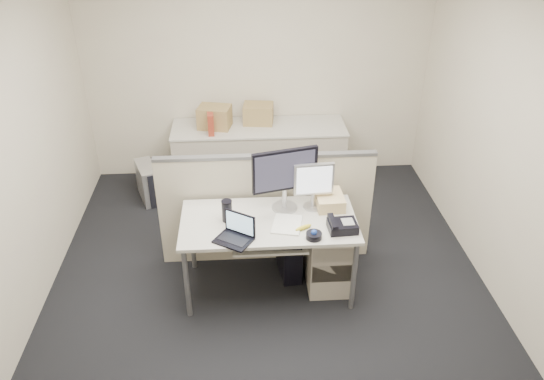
{
  "coord_description": "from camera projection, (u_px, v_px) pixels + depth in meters",
  "views": [
    {
      "loc": [
        -0.21,
        -3.73,
        3.26
      ],
      "look_at": [
        0.04,
        0.15,
        0.94
      ],
      "focal_mm": 35.0,
      "sensor_mm": 36.0,
      "label": 1
    }
  ],
  "objects": [
    {
      "name": "pc_tower_spare_dark",
      "position": [
        152.0,
        183.0,
        6.1
      ],
      "size": [
        0.34,
        0.48,
        0.42
      ],
      "primitive_type": "cube",
      "rotation": [
        0.0,
        0.0,
        0.41
      ],
      "color": "black",
      "rests_on": "floor"
    },
    {
      "name": "cellphone",
      "position": [
        279.0,
        207.0,
        4.68
      ],
      "size": [
        0.09,
        0.11,
        0.01
      ],
      "primitive_type": "cube",
      "rotation": [
        0.0,
        0.0,
        -0.43
      ],
      "color": "black",
      "rests_on": "desk"
    },
    {
      "name": "travel_mug",
      "position": [
        227.0,
        211.0,
        4.46
      ],
      "size": [
        0.11,
        0.11,
        0.18
      ],
      "primitive_type": "cylinder",
      "rotation": [
        0.0,
        0.0,
        0.32
      ],
      "color": "black",
      "rests_on": "desk"
    },
    {
      "name": "wall_back",
      "position": [
        257.0,
        67.0,
        6.12
      ],
      "size": [
        4.0,
        0.02,
        2.7
      ],
      "primitive_type": "cube",
      "color": "beige",
      "rests_on": "ground"
    },
    {
      "name": "cardboard_box_right",
      "position": [
        258.0,
        114.0,
        6.21
      ],
      "size": [
        0.37,
        0.3,
        0.25
      ],
      "primitive_type": "cube",
      "rotation": [
        0.0,
        0.0,
        -0.12
      ],
      "color": "tan",
      "rests_on": "back_counter"
    },
    {
      "name": "banana",
      "position": [
        303.0,
        227.0,
        4.39
      ],
      "size": [
        0.16,
        0.11,
        0.04
      ],
      "primitive_type": "ellipsoid",
      "rotation": [
        0.0,
        0.0,
        0.47
      ],
      "color": "yellow",
      "rests_on": "desk"
    },
    {
      "name": "trackball",
      "position": [
        314.0,
        236.0,
        4.28
      ],
      "size": [
        0.15,
        0.15,
        0.05
      ],
      "primitive_type": "cylinder",
      "rotation": [
        0.0,
        0.0,
        -0.14
      ],
      "color": "black",
      "rests_on": "desk"
    },
    {
      "name": "monitor_small",
      "position": [
        313.0,
        187.0,
        4.58
      ],
      "size": [
        0.36,
        0.2,
        0.43
      ],
      "primitive_type": "cube",
      "rotation": [
        0.0,
        0.0,
        0.08
      ],
      "color": "#B7B7BC",
      "rests_on": "desk"
    },
    {
      "name": "cardboard_box_left",
      "position": [
        215.0,
        118.0,
        6.09
      ],
      "size": [
        0.41,
        0.34,
        0.27
      ],
      "primitive_type": "cube",
      "rotation": [
        0.0,
        0.0,
        -0.22
      ],
      "color": "tan",
      "rests_on": "back_counter"
    },
    {
      "name": "desk_phone",
      "position": [
        342.0,
        226.0,
        4.37
      ],
      "size": [
        0.24,
        0.2,
        0.07
      ],
      "primitive_type": "cube",
      "rotation": [
        0.0,
        0.0,
        0.06
      ],
      "color": "black",
      "rests_on": "desk"
    },
    {
      "name": "drawer_pedestal",
      "position": [
        329.0,
        252.0,
        4.79
      ],
      "size": [
        0.4,
        0.55,
        0.65
      ],
      "primitive_type": "cube",
      "color": "#B1A897",
      "rests_on": "floor"
    },
    {
      "name": "laptop",
      "position": [
        233.0,
        230.0,
        4.2
      ],
      "size": [
        0.35,
        0.33,
        0.21
      ],
      "primitive_type": "cube",
      "rotation": [
        0.0,
        0.0,
        -0.57
      ],
      "color": "black",
      "rests_on": "desk"
    },
    {
      "name": "paper_stack",
      "position": [
        287.0,
        224.0,
        4.45
      ],
      "size": [
        0.29,
        0.34,
        0.01
      ],
      "primitive_type": "cube",
      "rotation": [
        0.0,
        0.0,
        -0.22
      ],
      "color": "silver",
      "rests_on": "desk"
    },
    {
      "name": "red_binder",
      "position": [
        211.0,
        122.0,
        5.98
      ],
      "size": [
        0.09,
        0.29,
        0.26
      ],
      "primitive_type": "cube",
      "rotation": [
        0.0,
        0.0,
        0.07
      ],
      "color": "maroon",
      "rests_on": "back_counter"
    },
    {
      "name": "monitor_main",
      "position": [
        285.0,
        180.0,
        4.52
      ],
      "size": [
        0.61,
        0.35,
        0.58
      ],
      "primitive_type": "cube",
      "rotation": [
        0.0,
        0.0,
        0.24
      ],
      "color": "black",
      "rests_on": "desk"
    },
    {
      "name": "manila_folders",
      "position": [
        329.0,
        200.0,
        4.68
      ],
      "size": [
        0.25,
        0.31,
        0.11
      ],
      "primitive_type": "cube",
      "rotation": [
        0.0,
        0.0,
        0.04
      ],
      "color": "#D6B383",
      "rests_on": "desk"
    },
    {
      "name": "pc_tower_desk",
      "position": [
        289.0,
        254.0,
        4.96
      ],
      "size": [
        0.22,
        0.44,
        0.4
      ],
      "primitive_type": "cube",
      "rotation": [
        0.0,
        0.0,
        0.11
      ],
      "color": "black",
      "rests_on": "floor"
    },
    {
      "name": "wall_right",
      "position": [
        514.0,
        148.0,
        4.3
      ],
      "size": [
        0.02,
        4.5,
        2.7
      ],
      "primitive_type": "cube",
      "color": "beige",
      "rests_on": "ground"
    },
    {
      "name": "pc_tower_spare_silver",
      "position": [
        148.0,
        182.0,
        6.1
      ],
      "size": [
        0.33,
        0.5,
        0.43
      ],
      "primitive_type": "cube",
      "rotation": [
        0.0,
        0.0,
        0.35
      ],
      "color": "#B7B7BC",
      "rests_on": "floor"
    },
    {
      "name": "keyboard_tray",
      "position": [
        270.0,
        243.0,
        4.41
      ],
      "size": [
        0.62,
        0.32,
        0.02
      ],
      "primitive_type": "cube",
      "color": "silver",
      "rests_on": "desk"
    },
    {
      "name": "cubicle_partition",
      "position": [
        266.0,
        210.0,
        4.98
      ],
      "size": [
        2.0,
        0.06,
        1.1
      ],
      "primitive_type": "cube",
      "color": "#B4AB93",
      "rests_on": "floor"
    },
    {
      "name": "sticky_pad",
      "position": [
        290.0,
        219.0,
        4.52
      ],
      "size": [
        0.09,
        0.09,
        0.01
      ],
      "primitive_type": "cube",
      "rotation": [
        0.0,
        0.0,
        -0.23
      ],
      "color": "#FAFF43",
      "rests_on": "desk"
    },
    {
      "name": "keyboard",
      "position": [
        276.0,
        244.0,
        4.37
      ],
      "size": [
        0.43,
        0.17,
        0.02
      ],
      "primitive_type": "cube",
      "rotation": [
        0.0,
        0.0,
        -0.04
      ],
      "color": "black",
      "rests_on": "keyboard_tray"
    },
    {
      "name": "floor",
      "position": [
        269.0,
        286.0,
        4.89
      ],
      "size": [
        4.0,
        4.5,
        0.01
      ],
      "primitive_type": "cube",
      "color": "black",
      "rests_on": "ground"
    },
    {
      "name": "desk",
      "position": [
        269.0,
        227.0,
        4.54
      ],
      "size": [
        1.5,
        0.75,
        0.73
      ],
      "color": "silver",
      "rests_on": "floor"
    },
    {
      "name": "wall_left",
      "position": [
        10.0,
        163.0,
        4.08
      ],
      "size": [
        0.02,
        4.5,
        2.7
      ],
      "primitive_type": "cube",
      "color": "beige",
      "rests_on": "ground"
    },
    {
      "name": "back_counter",
      "position": [
        259.0,
        156.0,
        6.35
      ],
      "size": [
        2.0,
        0.6,
        0.72
      ],
      "primitive_type": "cube",
      "color": "#B1A897",
      "rests_on": "floor"
    }
  ]
}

